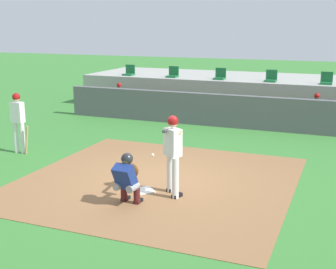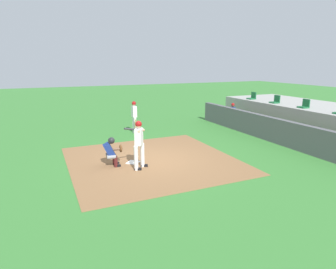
{
  "view_description": "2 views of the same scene",
  "coord_description": "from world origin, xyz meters",
  "px_view_note": "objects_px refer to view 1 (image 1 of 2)",
  "views": [
    {
      "loc": [
        4.19,
        -9.73,
        3.71
      ],
      "look_at": [
        0.0,
        0.7,
        1.0
      ],
      "focal_mm": 49.13,
      "sensor_mm": 36.0,
      "label": 1
    },
    {
      "loc": [
        10.47,
        -3.96,
        3.82
      ],
      "look_at": [
        0.0,
        0.7,
        1.0
      ],
      "focal_mm": 31.31,
      "sensor_mm": 36.0,
      "label": 2
    }
  ],
  "objects_px": {
    "stadium_seat_2": "(220,76)",
    "stadium_seat_4": "(326,81)",
    "dugout_player_0": "(118,98)",
    "on_deck_batter": "(18,119)",
    "dugout_player_1": "(316,111)",
    "stadium_seat_0": "(129,72)",
    "stadium_seat_1": "(173,74)",
    "batter_at_plate": "(173,150)",
    "catcher_crouched": "(127,177)",
    "stadium_seat_3": "(271,78)",
    "home_plate": "(143,190)"
  },
  "relations": [
    {
      "from": "stadium_seat_2",
      "to": "stadium_seat_4",
      "type": "bearing_deg",
      "value": 0.0
    },
    {
      "from": "dugout_player_0",
      "to": "on_deck_batter",
      "type": "bearing_deg",
      "value": -88.15
    },
    {
      "from": "dugout_player_0",
      "to": "dugout_player_1",
      "type": "bearing_deg",
      "value": 0.0
    },
    {
      "from": "stadium_seat_0",
      "to": "stadium_seat_1",
      "type": "relative_size",
      "value": 1.0
    },
    {
      "from": "dugout_player_0",
      "to": "batter_at_plate",
      "type": "bearing_deg",
      "value": -55.19
    },
    {
      "from": "catcher_crouched",
      "to": "dugout_player_0",
      "type": "xyz_separation_m",
      "value": [
        -4.95,
        8.95,
        0.07
      ]
    },
    {
      "from": "on_deck_batter",
      "to": "dugout_player_0",
      "type": "relative_size",
      "value": 1.37
    },
    {
      "from": "on_deck_batter",
      "to": "batter_at_plate",
      "type": "bearing_deg",
      "value": -15.79
    },
    {
      "from": "batter_at_plate",
      "to": "stadium_seat_2",
      "type": "relative_size",
      "value": 3.76
    },
    {
      "from": "on_deck_batter",
      "to": "stadium_seat_3",
      "type": "xyz_separation_m",
      "value": [
        5.81,
        8.6,
        0.51
      ]
    },
    {
      "from": "home_plate",
      "to": "stadium_seat_3",
      "type": "xyz_separation_m",
      "value": [
        1.08,
        10.18,
        1.51
      ]
    },
    {
      "from": "dugout_player_0",
      "to": "stadium_seat_2",
      "type": "bearing_deg",
      "value": 27.8
    },
    {
      "from": "batter_at_plate",
      "to": "dugout_player_1",
      "type": "distance_m",
      "value": 8.45
    },
    {
      "from": "stadium_seat_1",
      "to": "home_plate",
      "type": "bearing_deg",
      "value": -72.29
    },
    {
      "from": "stadium_seat_2",
      "to": "stadium_seat_3",
      "type": "bearing_deg",
      "value": 0.0
    },
    {
      "from": "catcher_crouched",
      "to": "stadium_seat_2",
      "type": "bearing_deg",
      "value": 95.69
    },
    {
      "from": "dugout_player_1",
      "to": "stadium_seat_1",
      "type": "height_order",
      "value": "stadium_seat_1"
    },
    {
      "from": "on_deck_batter",
      "to": "dugout_player_1",
      "type": "relative_size",
      "value": 1.37
    },
    {
      "from": "catcher_crouched",
      "to": "dugout_player_0",
      "type": "relative_size",
      "value": 1.16
    },
    {
      "from": "stadium_seat_0",
      "to": "stadium_seat_2",
      "type": "relative_size",
      "value": 1.0
    },
    {
      "from": "stadium_seat_0",
      "to": "stadium_seat_3",
      "type": "bearing_deg",
      "value": 0.0
    },
    {
      "from": "stadium_seat_4",
      "to": "dugout_player_0",
      "type": "bearing_deg",
      "value": -166.05
    },
    {
      "from": "home_plate",
      "to": "dugout_player_1",
      "type": "xyz_separation_m",
      "value": [
        3.07,
        8.14,
        0.65
      ]
    },
    {
      "from": "batter_at_plate",
      "to": "dugout_player_0",
      "type": "xyz_separation_m",
      "value": [
        -5.63,
        8.1,
        -0.36
      ]
    },
    {
      "from": "home_plate",
      "to": "stadium_seat_0",
      "type": "bearing_deg",
      "value": 118.02
    },
    {
      "from": "on_deck_batter",
      "to": "stadium_seat_3",
      "type": "relative_size",
      "value": 3.72
    },
    {
      "from": "stadium_seat_3",
      "to": "dugout_player_1",
      "type": "bearing_deg",
      "value": -45.69
    },
    {
      "from": "stadium_seat_3",
      "to": "dugout_player_0",
      "type": "bearing_deg",
      "value": -161.34
    },
    {
      "from": "catcher_crouched",
      "to": "stadium_seat_4",
      "type": "relative_size",
      "value": 3.15
    },
    {
      "from": "catcher_crouched",
      "to": "stadium_seat_3",
      "type": "bearing_deg",
      "value": 84.42
    },
    {
      "from": "on_deck_batter",
      "to": "stadium_seat_0",
      "type": "height_order",
      "value": "stadium_seat_0"
    },
    {
      "from": "catcher_crouched",
      "to": "dugout_player_0",
      "type": "bearing_deg",
      "value": 118.96
    },
    {
      "from": "stadium_seat_1",
      "to": "dugout_player_1",
      "type": "bearing_deg",
      "value": -17.85
    },
    {
      "from": "batter_at_plate",
      "to": "stadium_seat_0",
      "type": "xyz_separation_m",
      "value": [
        -6.11,
        10.14,
        0.5
      ]
    },
    {
      "from": "home_plate",
      "to": "catcher_crouched",
      "type": "distance_m",
      "value": 0.99
    },
    {
      "from": "stadium_seat_0",
      "to": "stadium_seat_3",
      "type": "relative_size",
      "value": 1.0
    },
    {
      "from": "on_deck_batter",
      "to": "catcher_crouched",
      "type": "bearing_deg",
      "value": -26.66
    },
    {
      "from": "catcher_crouched",
      "to": "stadium_seat_0",
      "type": "xyz_separation_m",
      "value": [
        -5.43,
        10.98,
        0.93
      ]
    },
    {
      "from": "catcher_crouched",
      "to": "stadium_seat_3",
      "type": "relative_size",
      "value": 3.15
    },
    {
      "from": "catcher_crouched",
      "to": "dugout_player_1",
      "type": "xyz_separation_m",
      "value": [
        3.06,
        8.95,
        0.07
      ]
    },
    {
      "from": "home_plate",
      "to": "stadium_seat_3",
      "type": "bearing_deg",
      "value": 83.92
    },
    {
      "from": "batter_at_plate",
      "to": "dugout_player_1",
      "type": "relative_size",
      "value": 1.39
    },
    {
      "from": "batter_at_plate",
      "to": "stadium_seat_0",
      "type": "height_order",
      "value": "stadium_seat_0"
    },
    {
      "from": "stadium_seat_1",
      "to": "stadium_seat_4",
      "type": "height_order",
      "value": "same"
    },
    {
      "from": "catcher_crouched",
      "to": "stadium_seat_2",
      "type": "relative_size",
      "value": 3.15
    },
    {
      "from": "catcher_crouched",
      "to": "stadium_seat_4",
      "type": "xyz_separation_m",
      "value": [
        3.24,
        10.98,
        0.93
      ]
    },
    {
      "from": "batter_at_plate",
      "to": "dugout_player_1",
      "type": "bearing_deg",
      "value": 73.65
    },
    {
      "from": "home_plate",
      "to": "stadium_seat_2",
      "type": "height_order",
      "value": "stadium_seat_2"
    },
    {
      "from": "dugout_player_0",
      "to": "stadium_seat_2",
      "type": "relative_size",
      "value": 2.71
    },
    {
      "from": "on_deck_batter",
      "to": "stadium_seat_1",
      "type": "bearing_deg",
      "value": 80.24
    }
  ]
}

